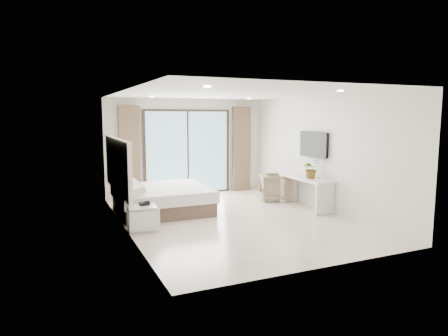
{
  "coord_description": "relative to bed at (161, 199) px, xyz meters",
  "views": [
    {
      "loc": [
        -3.61,
        -7.69,
        2.24
      ],
      "look_at": [
        -0.04,
        0.4,
        1.07
      ],
      "focal_mm": 32.0,
      "sensor_mm": 36.0,
      "label": 1
    }
  ],
  "objects": [
    {
      "name": "bed",
      "position": [
        0.0,
        0.0,
        0.0
      ],
      "size": [
        2.07,
        1.97,
        0.72
      ],
      "color": "brown",
      "rests_on": "ground"
    },
    {
      "name": "room_shell",
      "position": [
        1.07,
        -0.34,
        1.28
      ],
      "size": [
        4.62,
        6.22,
        2.72
      ],
      "color": "silver",
      "rests_on": "ground"
    },
    {
      "name": "plant",
      "position": [
        3.31,
        -1.2,
        0.65
      ],
      "size": [
        0.47,
        0.51,
        0.36
      ],
      "primitive_type": "imported",
      "rotation": [
        0.0,
        0.0,
        0.13
      ],
      "color": "#33662D",
      "rests_on": "console_desk"
    },
    {
      "name": "console_desk",
      "position": [
        3.31,
        -1.01,
        0.26
      ],
      "size": [
        0.52,
        1.65,
        0.77
      ],
      "color": "silver",
      "rests_on": "ground"
    },
    {
      "name": "armchair",
      "position": [
        3.12,
        0.09,
        0.08
      ],
      "size": [
        0.92,
        0.95,
        0.78
      ],
      "primitive_type": "imported",
      "rotation": [
        0.0,
        0.0,
        1.23
      ],
      "color": "#938060",
      "rests_on": "ground"
    },
    {
      "name": "ground",
      "position": [
        1.27,
        -1.22,
        -0.3
      ],
      "size": [
        6.2,
        6.2,
        0.0
      ],
      "primitive_type": "plane",
      "color": "beige",
      "rests_on": "ground"
    },
    {
      "name": "phone",
      "position": [
        -0.69,
        -1.31,
        0.23
      ],
      "size": [
        0.2,
        0.17,
        0.06
      ],
      "primitive_type": "cube",
      "rotation": [
        0.0,
        0.0,
        0.13
      ],
      "color": "black",
      "rests_on": "nightstand"
    },
    {
      "name": "nightstand",
      "position": [
        -0.75,
        -1.37,
        -0.05
      ],
      "size": [
        0.58,
        0.49,
        0.49
      ],
      "rotation": [
        0.0,
        0.0,
        -0.09
      ],
      "color": "silver",
      "rests_on": "ground"
    }
  ]
}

